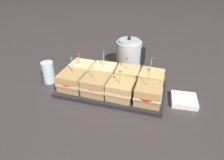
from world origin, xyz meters
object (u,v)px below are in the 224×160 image
(sandwich_back_far_left, at_px, (82,70))
(sandwich_front_far_right, at_px, (148,94))
(sandwich_front_center_left, at_px, (96,85))
(sandwich_back_center_left, at_px, (104,73))
(napkin_stack, at_px, (184,101))
(sandwich_back_center_right, at_px, (128,76))
(drinking_glass, at_px, (48,72))
(serving_platter, at_px, (112,89))
(sandwich_back_far_right, at_px, (151,80))
(sandwich_front_center_right, at_px, (121,89))
(sandwich_front_far_left, at_px, (72,81))
(kettle_steel, at_px, (129,55))

(sandwich_back_far_left, bearing_deg, sandwich_front_far_right, -18.54)
(sandwich_front_center_left, bearing_deg, sandwich_back_center_left, 90.10)
(sandwich_back_center_left, bearing_deg, napkin_stack, -9.03)
(sandwich_back_center_right, height_order, drinking_glass, sandwich_back_center_right)
(sandwich_front_center_left, relative_size, napkin_stack, 1.24)
(serving_platter, xyz_separation_m, sandwich_back_far_right, (0.18, 0.06, 0.05))
(serving_platter, relative_size, sandwich_back_center_right, 3.55)
(sandwich_front_center_right, height_order, sandwich_back_far_left, sandwich_front_center_right)
(sandwich_back_far_right, bearing_deg, napkin_stack, -21.68)
(serving_platter, distance_m, sandwich_back_center_left, 0.10)
(sandwich_back_center_left, bearing_deg, serving_platter, -44.57)
(serving_platter, relative_size, sandwich_front_far_left, 3.18)
(sandwich_front_center_right, height_order, sandwich_front_far_right, sandwich_front_far_right)
(sandwich_back_far_left, bearing_deg, sandwich_front_center_left, -44.30)
(sandwich_back_far_left, distance_m, napkin_stack, 0.53)
(sandwich_back_center_left, xyz_separation_m, sandwich_back_far_right, (0.24, -0.00, -0.00))
(sandwich_front_center_right, height_order, sandwich_back_center_left, sandwich_back_center_left)
(serving_platter, bearing_deg, sandwich_back_far_right, 17.99)
(sandwich_front_far_right, relative_size, drinking_glass, 1.43)
(sandwich_front_far_left, relative_size, kettle_steel, 0.81)
(kettle_steel, bearing_deg, sandwich_front_far_right, -63.53)
(sandwich_front_far_left, distance_m, drinking_glass, 0.16)
(napkin_stack, bearing_deg, drinking_glass, -179.26)
(drinking_glass, bearing_deg, sandwich_back_far_right, 7.91)
(sandwich_front_center_right, xyz_separation_m, drinking_glass, (-0.40, 0.05, 0.00))
(sandwich_back_center_right, relative_size, drinking_glass, 1.26)
(serving_platter, relative_size, sandwich_back_far_right, 3.20)
(sandwich_back_far_right, bearing_deg, sandwich_front_far_left, -162.10)
(sandwich_front_far_left, relative_size, napkin_stack, 1.34)
(sandwich_front_far_left, relative_size, sandwich_back_center_right, 1.12)
(sandwich_front_far_right, distance_m, sandwich_back_far_right, 0.12)
(sandwich_front_far_right, distance_m, sandwich_back_center_right, 0.17)
(sandwich_front_far_right, xyz_separation_m, sandwich_back_far_right, (-0.00, 0.12, -0.00))
(napkin_stack, bearing_deg, sandwich_back_far_right, 158.32)
(sandwich_back_center_left, height_order, sandwich_back_far_right, sandwich_back_center_left)
(sandwich_front_far_left, relative_size, drinking_glass, 1.41)
(sandwich_back_far_right, bearing_deg, sandwich_back_center_right, 178.83)
(serving_platter, distance_m, sandwich_back_center_right, 0.10)
(sandwich_back_far_left, height_order, sandwich_back_center_right, sandwich_back_center_right)
(sandwich_back_center_left, bearing_deg, drinking_glass, -165.50)
(napkin_stack, bearing_deg, sandwich_front_center_left, -171.88)
(sandwich_front_center_left, bearing_deg, serving_platter, 46.07)
(sandwich_back_center_left, distance_m, sandwich_back_far_right, 0.24)
(serving_platter, bearing_deg, sandwich_front_far_left, -162.20)
(sandwich_front_far_right, height_order, sandwich_back_far_right, sandwich_front_far_right)
(sandwich_back_center_left, bearing_deg, sandwich_front_far_right, -26.61)
(sandwich_front_far_right, bearing_deg, sandwich_front_far_left, 179.37)
(sandwich_back_far_left, height_order, sandwich_back_far_right, sandwich_back_far_right)
(sandwich_front_center_right, xyz_separation_m, sandwich_back_center_left, (-0.12, 0.12, 0.00))
(sandwich_back_center_right, height_order, napkin_stack, sandwich_back_center_right)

